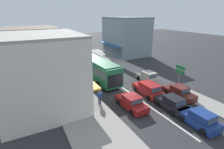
# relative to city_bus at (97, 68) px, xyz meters

# --- Properties ---
(ground_plane) EXTENTS (140.00, 140.00, 0.00)m
(ground_plane) POSITION_rel_city_bus_xyz_m (1.78, -6.82, -1.88)
(ground_plane) COLOR #2D2D30
(lane_centre_line) EXTENTS (0.20, 28.00, 0.01)m
(lane_centre_line) POSITION_rel_city_bus_xyz_m (1.78, -2.82, -1.88)
(lane_centre_line) COLOR silver
(lane_centre_line) RESTS_ON ground
(sidewalk_left) EXTENTS (5.20, 44.00, 0.14)m
(sidewalk_left) POSITION_rel_city_bus_xyz_m (-5.02, -0.82, -1.81)
(sidewalk_left) COLOR gray
(sidewalk_left) RESTS_ON ground
(kerb_right) EXTENTS (2.80, 44.00, 0.12)m
(kerb_right) POSITION_rel_city_bus_xyz_m (7.98, -0.82, -1.82)
(kerb_right) COLOR gray
(kerb_right) RESTS_ON ground
(shopfront_corner_near) EXTENTS (9.06, 8.34, 7.94)m
(shopfront_corner_near) POSITION_rel_city_bus_xyz_m (-8.40, -5.34, 2.09)
(shopfront_corner_near) COLOR silver
(shopfront_corner_near) RESTS_ON ground
(shopfront_mid_block) EXTENTS (7.62, 7.08, 7.98)m
(shopfront_mid_block) POSITION_rel_city_bus_xyz_m (-8.40, 2.68, 2.10)
(shopfront_mid_block) COLOR gray
(shopfront_mid_block) RESTS_ON ground
(shopfront_far_end) EXTENTS (8.32, 8.69, 7.11)m
(shopfront_far_end) POSITION_rel_city_bus_xyz_m (-8.40, 10.88, 1.67)
(shopfront_far_end) COLOR silver
(shopfront_far_end) RESTS_ON ground
(building_right_far) EXTENTS (8.84, 10.72, 8.85)m
(building_right_far) POSITION_rel_city_bus_xyz_m (13.26, 12.98, 2.54)
(building_right_far) COLOR #84939E
(building_right_far) RESTS_ON ground
(city_bus) EXTENTS (3.06, 10.95, 3.23)m
(city_bus) POSITION_rel_city_bus_xyz_m (0.00, 0.00, 0.00)
(city_bus) COLOR #237A4C
(city_bus) RESTS_ON ground
(sedan_adjacent_lane_trail) EXTENTS (1.96, 4.23, 1.47)m
(sedan_adjacent_lane_trail) POSITION_rel_city_bus_xyz_m (-0.18, -9.73, -1.22)
(sedan_adjacent_lane_trail) COLOR maroon
(sedan_adjacent_lane_trail) RESTS_ON ground
(hatchback_queue_gap_filler) EXTENTS (1.89, 3.74, 1.54)m
(hatchback_queue_gap_filler) POSITION_rel_city_bus_xyz_m (3.44, -12.00, -1.17)
(hatchback_queue_gap_filler) COLOR black
(hatchback_queue_gap_filler) RESTS_ON ground
(wagon_queue_far_back) EXTENTS (2.05, 4.56, 1.58)m
(wagon_queue_far_back) POSITION_rel_city_bus_xyz_m (3.53, -7.97, -1.14)
(wagon_queue_far_back) COLOR maroon
(wagon_queue_far_back) RESTS_ON ground
(hatchback_adjacent_lane_lead) EXTENTS (1.86, 3.72, 1.54)m
(hatchback_adjacent_lane_lead) POSITION_rel_city_bus_xyz_m (3.45, -15.33, -1.17)
(hatchback_adjacent_lane_lead) COLOR navy
(hatchback_adjacent_lane_lead) RESTS_ON ground
(parked_sedan_kerb_front) EXTENTS (1.97, 4.24, 1.47)m
(parked_sedan_kerb_front) POSITION_rel_city_bus_xyz_m (6.39, -10.28, -1.22)
(parked_sedan_kerb_front) COLOR #561E19
(parked_sedan_kerb_front) RESTS_ON ground
(parked_hatchback_kerb_second) EXTENTS (1.91, 3.75, 1.54)m
(parked_hatchback_kerb_second) POSITION_rel_city_bus_xyz_m (6.36, -4.37, -1.17)
(parked_hatchback_kerb_second) COLOR #B7B29E
(parked_hatchback_kerb_second) RESTS_ON ground
(traffic_light_downstreet) EXTENTS (0.33, 0.24, 4.20)m
(traffic_light_downstreet) POSITION_rel_city_bus_xyz_m (-2.45, 11.66, 0.97)
(traffic_light_downstreet) COLOR gray
(traffic_light_downstreet) RESTS_ON ground
(directional_road_sign) EXTENTS (0.10, 1.40, 3.60)m
(directional_road_sign) POSITION_rel_city_bus_xyz_m (7.57, -9.05, 0.82)
(directional_road_sign) COLOR gray
(directional_road_sign) RESTS_ON ground
(pedestrian_with_handbag_near) EXTENTS (0.62, 0.48, 1.63)m
(pedestrian_with_handbag_near) POSITION_rel_city_bus_xyz_m (-3.11, -2.37, -0.81)
(pedestrian_with_handbag_near) COLOR #333338
(pedestrian_with_handbag_near) RESTS_ON sidewalk_left
(pedestrian_browsing_midblock) EXTENTS (0.57, 0.24, 1.63)m
(pedestrian_browsing_midblock) POSITION_rel_city_bus_xyz_m (-2.97, -7.56, -0.81)
(pedestrian_browsing_midblock) COLOR #232838
(pedestrian_browsing_midblock) RESTS_ON sidewalk_left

